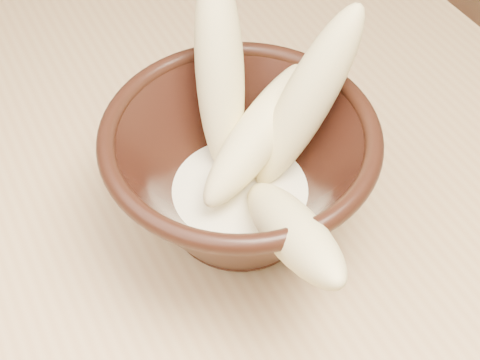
% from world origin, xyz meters
% --- Properties ---
extents(table, '(1.20, 0.80, 0.75)m').
position_xyz_m(table, '(0.00, 0.00, 0.67)').
color(table, tan).
rests_on(table, ground).
extents(bowl, '(0.22, 0.22, 0.12)m').
position_xyz_m(bowl, '(0.22, -0.04, 0.82)').
color(bowl, black).
rests_on(bowl, table).
extents(milk_puddle, '(0.12, 0.12, 0.02)m').
position_xyz_m(milk_puddle, '(0.22, -0.04, 0.79)').
color(milk_puddle, '#FBF2CA').
rests_on(milk_puddle, bowl).
extents(banana_upright, '(0.08, 0.13, 0.17)m').
position_xyz_m(banana_upright, '(0.24, 0.03, 0.87)').
color(banana_upright, '#FBDF94').
rests_on(banana_upright, bowl).
extents(banana_right, '(0.13, 0.06, 0.16)m').
position_xyz_m(banana_right, '(0.29, -0.03, 0.86)').
color(banana_right, '#FBDF94').
rests_on(banana_right, bowl).
extents(banana_across, '(0.16, 0.11, 0.08)m').
position_xyz_m(banana_across, '(0.25, -0.02, 0.84)').
color(banana_across, '#FBDF94').
rests_on(banana_across, bowl).
extents(banana_front, '(0.07, 0.18, 0.12)m').
position_xyz_m(banana_front, '(0.22, -0.12, 0.84)').
color(banana_front, '#FBDF94').
rests_on(banana_front, bowl).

